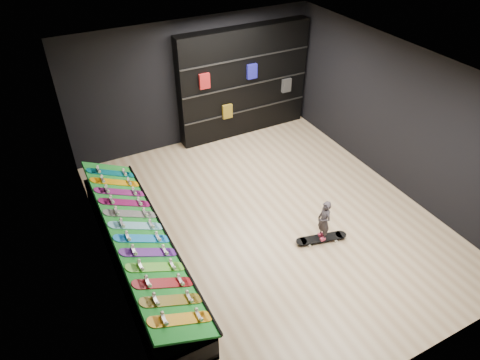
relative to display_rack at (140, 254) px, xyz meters
name	(u,v)px	position (x,y,z in m)	size (l,w,h in m)	color
floor	(267,219)	(2.55, 0.00, -0.25)	(6.00, 7.00, 0.01)	tan
ceiling	(274,75)	(2.55, 0.00, 2.75)	(6.00, 7.00, 0.01)	white
wall_back	(194,83)	(2.55, 3.50, 1.25)	(6.00, 0.02, 3.00)	black
wall_front	(422,299)	(2.55, -3.50, 1.25)	(6.00, 0.02, 3.00)	black
wall_left	(99,206)	(-0.45, 0.00, 1.25)	(0.02, 7.00, 3.00)	black
wall_right	(398,118)	(5.55, 0.00, 1.25)	(0.02, 7.00, 3.00)	black
display_rack	(140,254)	(0.00, 0.00, 0.00)	(0.90, 4.50, 0.50)	black
turf_ramp	(139,233)	(0.05, 0.00, 0.46)	(1.00, 4.50, 0.04)	#116E1E
back_shelving	(244,82)	(3.77, 3.32, 1.09)	(3.36, 0.39, 2.69)	black
floor_skateboard	(321,239)	(3.13, -0.99, -0.21)	(0.98, 0.22, 0.09)	black
child	(323,228)	(3.13, -0.99, 0.09)	(0.19, 0.13, 0.50)	black
display_board_0	(181,319)	(0.06, -1.90, 0.49)	(0.98, 0.22, 0.09)	orange
display_board_1	(172,300)	(0.06, -1.55, 0.49)	(0.98, 0.22, 0.09)	yellow
display_board_2	(164,283)	(0.06, -1.21, 0.49)	(0.98, 0.22, 0.09)	red
display_board_3	(156,267)	(0.06, -0.86, 0.49)	(0.98, 0.22, 0.09)	green
display_board_4	(149,252)	(0.06, -0.52, 0.49)	(0.98, 0.22, 0.09)	purple
display_board_5	(142,238)	(0.06, -0.17, 0.49)	(0.98, 0.22, 0.09)	blue
display_board_6	(136,226)	(0.06, 0.17, 0.49)	(0.98, 0.22, 0.09)	#0CB2E5
display_board_7	(130,214)	(0.06, 0.52, 0.49)	(0.98, 0.22, 0.09)	black
display_board_8	(125,203)	(0.06, 0.86, 0.49)	(0.98, 0.22, 0.09)	#E5198C
display_board_9	(120,192)	(0.06, 1.21, 0.49)	(0.98, 0.22, 0.09)	#2626BF
display_board_10	(115,182)	(0.06, 1.55, 0.49)	(0.98, 0.22, 0.09)	yellow
display_board_11	(111,173)	(0.06, 1.90, 0.49)	(0.98, 0.22, 0.09)	#0C8C99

